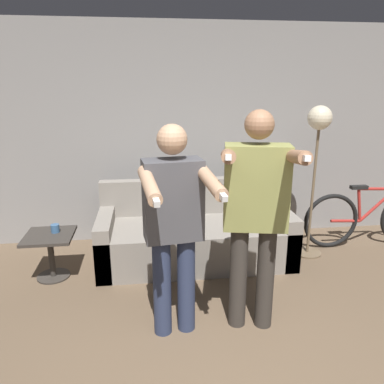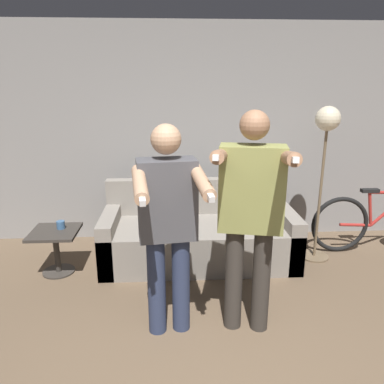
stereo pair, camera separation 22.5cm
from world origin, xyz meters
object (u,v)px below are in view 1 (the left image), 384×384
person_left (174,220)px  cat (171,173)px  couch (195,236)px  person_right (255,208)px  cup (55,228)px  side_table (50,247)px  bicycle (369,218)px  floor_lamp (318,138)px

person_left → cat: size_ratio=3.18×
couch → person_right: (0.29, -1.25, 0.75)m
couch → cup: (-1.44, -0.17, 0.23)m
side_table → bicycle: bearing=5.2°
couch → side_table: bearing=-171.3°
floor_lamp → cup: (-2.76, -0.14, -0.84)m
cup → bicycle: (3.58, 0.27, -0.16)m
person_right → floor_lamp: bearing=61.2°
person_right → bicycle: person_right is taller
side_table → cup: cup is taller
floor_lamp → bicycle: floor_lamp is taller
person_right → cat: 1.67m
couch → person_right: bearing=-77.1°
couch → cup: couch is taller
side_table → cup: (0.05, 0.06, 0.17)m
person_left → bicycle: size_ratio=1.00×
couch → person_left: (-0.33, -1.26, 0.68)m
bicycle → person_right: bearing=-143.7°
person_left → floor_lamp: (1.65, 1.22, 0.40)m
person_right → bicycle: 2.38m
side_table → couch: bearing=8.7°
person_right → cat: size_ratio=3.36×
floor_lamp → side_table: floor_lamp is taller
cat → bicycle: cat is taller
person_left → bicycle: 2.87m
cat → side_table: bearing=-156.0°
couch → floor_lamp: size_ratio=1.23×
cup → floor_lamp: bearing=2.9°
couch → person_right: 1.49m
couch → person_left: size_ratio=1.26×
floor_lamp → side_table: bearing=-176.0°
person_right → side_table: size_ratio=3.71×
couch → side_table: size_ratio=4.45×
couch → cat: bearing=124.9°
couch → person_left: bearing=-104.5°
cup → bicycle: size_ratio=0.05×
floor_lamp → cup: 2.89m
person_left → bicycle: (2.46, 1.36, -0.60)m
person_right → cat: (-0.52, 1.59, -0.09)m
cat → floor_lamp: 1.65m
floor_lamp → cat: bearing=166.7°
cat → side_table: 1.50m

